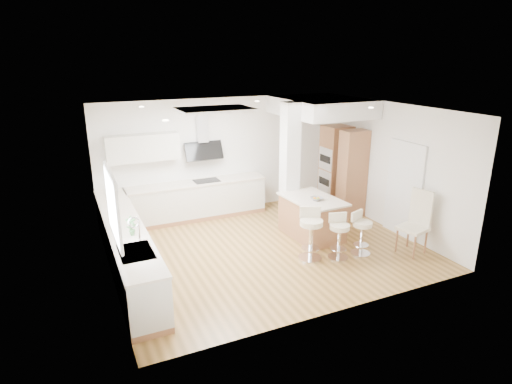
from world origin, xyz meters
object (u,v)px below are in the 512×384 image
peninsula (312,217)px  bar_stool_c (361,231)px  bar_stool_b (339,234)px  bar_stool_a (311,231)px  dining_chair (417,219)px

peninsula → bar_stool_c: bearing=-73.4°
bar_stool_b → bar_stool_c: bar_stool_b is taller
bar_stool_a → dining_chair: bearing=5.6°
bar_stool_b → bar_stool_c: 0.50m
peninsula → bar_stool_b: 1.11m
bar_stool_a → dining_chair: (2.06, -0.59, 0.11)m
bar_stool_b → peninsula: bearing=101.2°
peninsula → bar_stool_c: size_ratio=1.70×
peninsula → dining_chair: (1.47, -1.50, 0.24)m
bar_stool_a → bar_stool_c: 1.03m
peninsula → bar_stool_a: 1.09m
peninsula → bar_stool_a: bearing=-126.3°
bar_stool_c → dining_chair: (1.06, -0.35, 0.19)m
bar_stool_c → bar_stool_b: bearing=157.0°
peninsula → bar_stool_b: peninsula is taller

